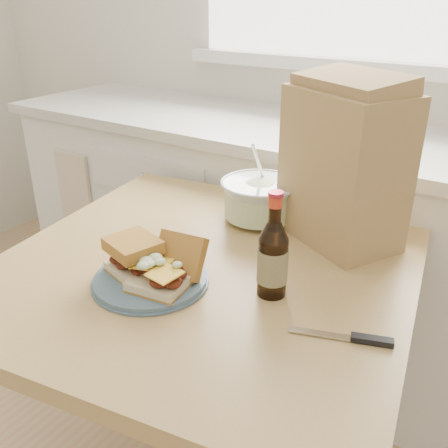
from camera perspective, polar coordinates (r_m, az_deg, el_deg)
The scene contains 9 objects.
cabinet_run at distance 1.98m, azimuth 8.37°, elevation -2.35°, with size 2.50×0.64×0.94m.
dining_table at distance 1.25m, azimuth -2.03°, elevation -8.96°, with size 1.09×1.09×0.79m.
plate at distance 1.12m, azimuth -8.40°, elevation -6.32°, with size 0.25×0.25×0.02m, color #455F71.
sandwich_left at distance 1.12m, azimuth -10.26°, elevation -3.58°, with size 0.13×0.13×0.08m.
sandwich_right at distance 1.07m, azimuth -6.60°, elevation -5.11°, with size 0.13×0.17×0.10m.
coleslaw_bowl at distance 1.38m, azimuth 4.09°, elevation 2.62°, with size 0.22×0.22×0.22m.
beer_bottle at distance 1.03m, azimuth 5.60°, elevation -3.82°, with size 0.06×0.06×0.23m.
knife at distance 0.97m, azimuth 15.12°, elevation -12.52°, with size 0.19×0.08×0.01m.
paper_bag at distance 1.26m, azimuth 13.50°, elevation 6.19°, with size 0.29×0.19×0.38m, color #A07F4D.
Camera 1 is at (0.71, 0.09, 1.38)m, focal length 40.00 mm.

